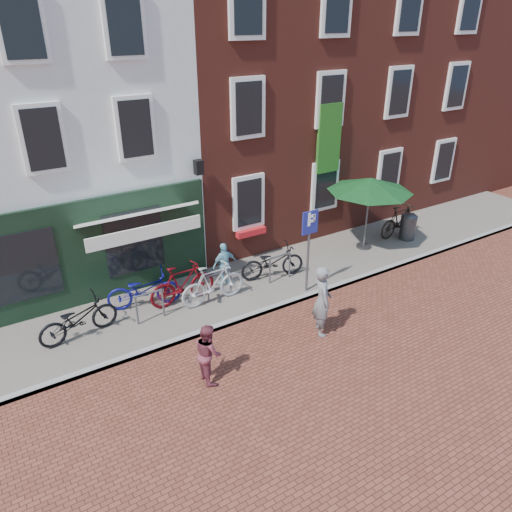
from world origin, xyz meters
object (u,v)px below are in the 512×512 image
parasol (371,182)px  bicycle_3 (213,284)px  parking_sign (309,237)px  woman (322,301)px  bicycle_0 (78,319)px  bicycle_2 (144,289)px  bicycle_4 (272,262)px  cafe_person (224,264)px  bicycle_1 (183,284)px  boy (208,353)px  bicycle_5 (400,221)px  litter_bin (408,225)px

parasol → bicycle_3: bearing=-176.0°
parking_sign → woman: bearing=-116.8°
bicycle_0 → woman: bearing=-127.2°
parking_sign → parasol: (3.40, 1.28, 0.62)m
bicycle_2 → bicycle_3: bicycle_3 is taller
bicycle_0 → bicycle_4: same height
cafe_person → bicycle_4: bearing=162.2°
bicycle_0 → bicycle_1: bicycle_1 is taller
cafe_person → bicycle_0: size_ratio=0.68×
bicycle_0 → parasol: bearing=-97.5°
bicycle_0 → bicycle_4: 5.63m
woman → bicycle_1: bearing=62.7°
woman → bicycle_1: 3.82m
boy → cafe_person: cafe_person is taller
woman → bicycle_3: (-1.66, 2.56, -0.26)m
bicycle_3 → bicycle_5: size_ratio=1.00×
bicycle_2 → litter_bin: bearing=-78.7°
cafe_person → bicycle_1: size_ratio=0.70×
parasol → cafe_person: 5.46m
parasol → bicycle_4: size_ratio=1.41×
bicycle_2 → bicycle_5: size_ratio=1.03×
bicycle_2 → bicycle_3: 1.84m
bicycle_5 → bicycle_0: bearing=87.9°
cafe_person → parasol: bearing=173.4°
parasol → cafe_person: size_ratio=2.09×
woman → bicycle_3: 3.06m
parking_sign → bicycle_5: size_ratio=1.29×
bicycle_0 → bicycle_3: bearing=-102.9°
woman → bicycle_4: 2.93m
parking_sign → bicycle_1: parking_sign is taller
bicycle_3 → bicycle_4: 2.16m
bicycle_1 → boy: bearing=164.9°
boy → bicycle_3: bearing=-26.0°
litter_bin → bicycle_2: (-9.36, 0.63, -0.01)m
parking_sign → bicycle_3: bearing=161.0°
bicycle_1 → bicycle_5: 8.36m
litter_bin → bicycle_5: bearing=97.1°
bicycle_3 → parasol: bearing=-86.5°
bicycle_5 → bicycle_2: bearing=85.1°
bicycle_2 → bicycle_3: (1.66, -0.78, 0.06)m
bicycle_4 → parasol: bearing=-75.8°
parking_sign → bicycle_2: size_ratio=1.25×
woman → bicycle_1: (-2.36, 2.99, -0.26)m
parking_sign → woman: parking_sign is taller
parasol → boy: parasol is taller
boy → bicycle_0: size_ratio=0.71×
litter_bin → bicycle_5: size_ratio=0.53×
woman → bicycle_1: woman is taller
parking_sign → cafe_person: size_ratio=1.84×
bicycle_2 → boy: bearing=-161.9°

